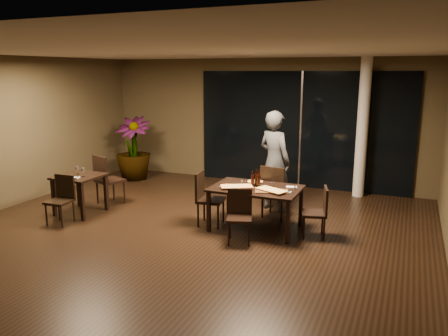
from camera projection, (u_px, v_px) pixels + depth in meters
ground at (183, 236)px, 7.29m from camera, size 8.00×8.00×0.00m
wall_back at (261, 121)px, 10.60m from camera, size 8.00×0.10×3.00m
ceiling at (179, 49)px, 6.64m from camera, size 8.00×8.00×0.04m
window_panel at (301, 130)px, 10.17m from camera, size 5.00×0.06×2.70m
column at (362, 128)px, 9.32m from camera, size 0.24×0.24×3.00m
main_table at (256, 192)px, 7.48m from camera, size 1.50×1.00×0.75m
side_table at (79, 182)px, 8.35m from camera, size 0.80×0.80×0.75m
chair_main_far at (274, 189)px, 8.05m from camera, size 0.51×0.51×1.01m
chair_main_near at (240, 213)px, 7.00m from camera, size 0.50×0.50×0.85m
chair_main_left at (206, 195)px, 7.75m from camera, size 0.51×0.51×0.96m
chair_main_right at (319, 210)px, 7.15m from camera, size 0.49×0.49×0.85m
chair_side_far at (106, 177)px, 8.90m from camera, size 0.61×0.61×1.03m
chair_side_near at (62, 197)px, 7.85m from camera, size 0.43×0.43×0.87m
diner at (274, 161)px, 8.47m from camera, size 0.79×0.68×1.97m
potted_plant at (133, 148)px, 11.00m from camera, size 1.03×1.03×1.58m
pizza_board_left at (237, 188)px, 7.42m from camera, size 0.60×0.35×0.01m
pizza_board_right at (271, 191)px, 7.20m from camera, size 0.60×0.42×0.01m
oblong_pizza_left at (237, 187)px, 7.42m from camera, size 0.56×0.45×0.02m
oblong_pizza_right at (271, 190)px, 7.20m from camera, size 0.55×0.41×0.02m
round_pizza at (255, 182)px, 7.81m from camera, size 0.27×0.27×0.01m
bottle_a at (252, 179)px, 7.51m from camera, size 0.06×0.06×0.27m
bottle_b at (259, 179)px, 7.40m from camera, size 0.07×0.07×0.30m
bottle_c at (256, 178)px, 7.52m from camera, size 0.07×0.07×0.30m
tumbler_left at (244, 182)px, 7.64m from camera, size 0.07×0.07×0.08m
tumbler_right at (272, 184)px, 7.50m from camera, size 0.07×0.07×0.08m
napkin_near at (286, 192)px, 7.16m from camera, size 0.19×0.12×0.01m
napkin_far at (292, 187)px, 7.45m from camera, size 0.20×0.14×0.01m
wine_glass_a at (78, 170)px, 8.40m from camera, size 0.07×0.07×0.16m
wine_glass_b at (83, 172)px, 8.19m from camera, size 0.08×0.08×0.18m
side_napkin at (74, 178)px, 8.11m from camera, size 0.20×0.15×0.01m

